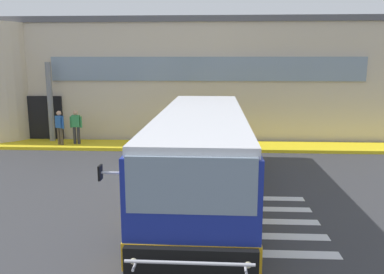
% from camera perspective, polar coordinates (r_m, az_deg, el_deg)
% --- Properties ---
extents(ground_plane, '(80.00, 90.00, 0.02)m').
position_cam_1_polar(ground_plane, '(14.83, -2.36, -5.55)').
color(ground_plane, '#353538').
rests_on(ground_plane, ground).
extents(bay_paint_stripes, '(4.40, 3.96, 0.01)m').
position_cam_1_polar(bay_paint_stripes, '(10.82, 6.34, -11.94)').
color(bay_paint_stripes, silver).
rests_on(bay_paint_stripes, ground).
extents(terminal_building, '(23.64, 13.80, 6.41)m').
position_cam_1_polar(terminal_building, '(25.88, -1.52, 8.73)').
color(terminal_building, beige).
rests_on(terminal_building, ground).
extents(boarding_curb, '(25.84, 2.00, 0.15)m').
position_cam_1_polar(boarding_curb, '(19.44, -1.04, -1.30)').
color(boarding_curb, yellow).
rests_on(boarding_curb, ground).
extents(entry_support_column, '(0.28, 0.28, 3.99)m').
position_cam_1_polar(entry_support_column, '(21.32, -19.82, 4.78)').
color(entry_support_column, slate).
rests_on(entry_support_column, boarding_curb).
extents(bus_main_foreground, '(3.12, 11.11, 2.70)m').
position_cam_1_polar(bus_main_foreground, '(12.25, 1.43, -2.58)').
color(bus_main_foreground, navy).
rests_on(bus_main_foreground, ground).
extents(passenger_near_column, '(0.52, 0.38, 1.68)m').
position_cam_1_polar(passenger_near_column, '(20.26, -18.59, 1.52)').
color(passenger_near_column, '#4C4233').
rests_on(passenger_near_column, boarding_curb).
extents(passenger_by_doorway, '(0.59, 0.39, 1.68)m').
position_cam_1_polar(passenger_by_doorway, '(20.27, -16.40, 1.75)').
color(passenger_by_doorway, '#2D2D33').
rests_on(passenger_by_doorway, boarding_curb).
extents(safety_bollard_yellow, '(0.18, 0.18, 0.90)m').
position_cam_1_polar(safety_bollard_yellow, '(18.14, 2.65, -0.99)').
color(safety_bollard_yellow, yellow).
rests_on(safety_bollard_yellow, ground).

